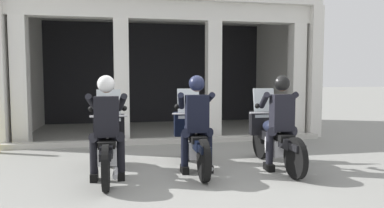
{
  "coord_description": "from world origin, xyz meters",
  "views": [
    {
      "loc": [
        -1.15,
        -5.68,
        1.56
      ],
      "look_at": [
        0.0,
        0.28,
        1.09
      ],
      "focal_mm": 33.07,
      "sensor_mm": 36.0,
      "label": 1
    }
  ],
  "objects_px": {
    "police_officer_left": "(107,118)",
    "motorcycle_center": "(193,139)",
    "motorcycle_left": "(108,144)",
    "police_officer_right": "(281,114)",
    "police_officer_center": "(197,115)",
    "motorcycle_right": "(274,138)"
  },
  "relations": [
    {
      "from": "motorcycle_center",
      "to": "motorcycle_right",
      "type": "bearing_deg",
      "value": -5.59
    },
    {
      "from": "motorcycle_right",
      "to": "motorcycle_center",
      "type": "bearing_deg",
      "value": 171.18
    },
    {
      "from": "motorcycle_left",
      "to": "motorcycle_right",
      "type": "xyz_separation_m",
      "value": [
        2.82,
        0.04,
        0.0
      ]
    },
    {
      "from": "motorcycle_left",
      "to": "motorcycle_right",
      "type": "relative_size",
      "value": 1.0
    },
    {
      "from": "police_officer_center",
      "to": "police_officer_right",
      "type": "height_order",
      "value": "same"
    },
    {
      "from": "police_officer_right",
      "to": "police_officer_left",
      "type": "bearing_deg",
      "value": 176.83
    },
    {
      "from": "motorcycle_left",
      "to": "motorcycle_right",
      "type": "height_order",
      "value": "same"
    },
    {
      "from": "motorcycle_left",
      "to": "motorcycle_right",
      "type": "bearing_deg",
      "value": 6.23
    },
    {
      "from": "motorcycle_right",
      "to": "police_officer_right",
      "type": "height_order",
      "value": "police_officer_right"
    },
    {
      "from": "motorcycle_left",
      "to": "police_officer_right",
      "type": "height_order",
      "value": "police_officer_right"
    },
    {
      "from": "motorcycle_left",
      "to": "motorcycle_center",
      "type": "bearing_deg",
      "value": 11.86
    },
    {
      "from": "police_officer_left",
      "to": "police_officer_right",
      "type": "height_order",
      "value": "same"
    },
    {
      "from": "motorcycle_left",
      "to": "motorcycle_center",
      "type": "height_order",
      "value": "same"
    },
    {
      "from": "police_officer_center",
      "to": "police_officer_right",
      "type": "xyz_separation_m",
      "value": [
        1.41,
        -0.12,
        0.0
      ]
    },
    {
      "from": "motorcycle_left",
      "to": "police_officer_center",
      "type": "xyz_separation_m",
      "value": [
        1.41,
        -0.12,
        0.44
      ]
    },
    {
      "from": "police_officer_right",
      "to": "motorcycle_right",
      "type": "bearing_deg",
      "value": 85.78
    },
    {
      "from": "motorcycle_center",
      "to": "police_officer_right",
      "type": "bearing_deg",
      "value": -16.72
    },
    {
      "from": "motorcycle_left",
      "to": "motorcycle_right",
      "type": "distance_m",
      "value": 2.82
    },
    {
      "from": "police_officer_left",
      "to": "motorcycle_center",
      "type": "bearing_deg",
      "value": 22.85
    },
    {
      "from": "motorcycle_left",
      "to": "police_officer_center",
      "type": "height_order",
      "value": "police_officer_center"
    },
    {
      "from": "police_officer_left",
      "to": "motorcycle_left",
      "type": "bearing_deg",
      "value": 95.18
    },
    {
      "from": "police_officer_left",
      "to": "police_officer_right",
      "type": "xyz_separation_m",
      "value": [
        2.82,
        0.04,
        0.0
      ]
    }
  ]
}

